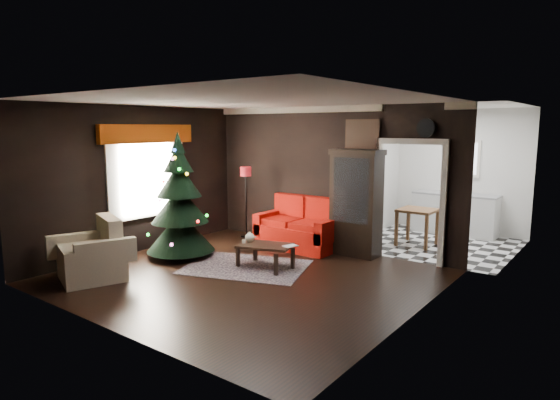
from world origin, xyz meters
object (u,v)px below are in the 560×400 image
Objects in this scene: loveseat at (299,223)px; wall_clock at (426,128)px; christmas_tree at (180,201)px; floor_lamp at (246,202)px; kitchen_table at (417,227)px; curio_cabinet at (356,205)px; armchair at (91,251)px; teapot at (250,237)px; coffee_table at (265,256)px.

wall_clock reaches higher than loveseat.
christmas_tree is (-1.39, -1.84, 0.55)m from loveseat.
floor_lamp is 1.99× the size of kitchen_table.
curio_cabinet is 2.53× the size of kitchen_table.
wall_clock is (1.20, 0.18, 1.43)m from curio_cabinet.
armchair is 1.31× the size of kitchen_table.
floor_lamp is at bearing 85.81° from christmas_tree.
floor_lamp reaches higher than teapot.
armchair is (-2.65, -3.81, -0.49)m from curio_cabinet.
coffee_table is 4.86× the size of teapot.
kitchen_table is (3.07, 1.78, -0.45)m from floor_lamp.
christmas_tree reaches higher than coffee_table.
armchair is at bearing -126.20° from teapot.
coffee_table is at bearing -40.10° from floor_lamp.
kitchen_table is (3.30, 5.24, -0.09)m from armchair.
kitchen_table is at bearing 30.20° from floor_lamp.
curio_cabinet reaches higher than armchair.
coffee_table is at bearing 12.06° from christmas_tree.
wall_clock reaches higher than kitchen_table.
teapot is at bearing 74.37° from armchair.
floor_lamp reaches higher than armchair.
armchair is (-0.24, -3.46, -0.37)m from floor_lamp.
christmas_tree reaches higher than armchair.
curio_cabinet is 2.11× the size of coffee_table.
loveseat reaches higher than kitchen_table.
wall_clock reaches higher than floor_lamp.
curio_cabinet is at bearing -171.47° from wall_clock.
floor_lamp is (-1.27, -0.13, 0.33)m from loveseat.
kitchen_table is at bearing 60.64° from teapot.
floor_lamp is at bearing -171.59° from wall_clock.
curio_cabinet is 2.12m from teapot.
curio_cabinet is at bearing 8.35° from floor_lamp.
loveseat is 3.04m from wall_clock.
kitchen_table is (1.47, 3.13, 0.16)m from coffee_table.
loveseat is at bearing 6.07° from floor_lamp.
coffee_table is 1.20× the size of kitchen_table.
teapot is 3.64m from kitchen_table.
armchair reaches higher than teapot.
armchair is at bearing -93.60° from christmas_tree.
floor_lamp reaches higher than loveseat.
teapot is (-0.31, -0.04, 0.29)m from coffee_table.
teapot is 3.55m from wall_clock.
loveseat is 0.72× the size of christmas_tree.
curio_cabinet is 1.27× the size of floor_lamp.
christmas_tree is 1.95m from coffee_table.
wall_clock is at bearing 30.95° from christmas_tree.
armchair reaches higher than coffee_table.
teapot is (0.02, -1.52, 0.00)m from loveseat.
armchair reaches higher than kitchen_table.
teapot is at bearing -119.36° from kitchen_table.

